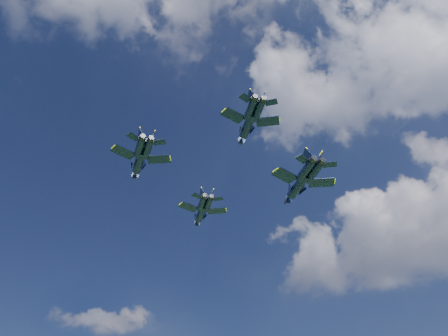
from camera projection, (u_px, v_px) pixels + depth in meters
jet_lead at (201, 214)px, 114.77m from camera, size 13.14×12.26×3.46m
jet_left at (139, 163)px, 96.25m from camera, size 14.04×11.98×3.57m
jet_right at (298, 186)px, 101.79m from camera, size 16.48×14.31×4.22m
jet_slot at (247, 126)px, 88.68m from camera, size 12.57×11.75×3.31m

